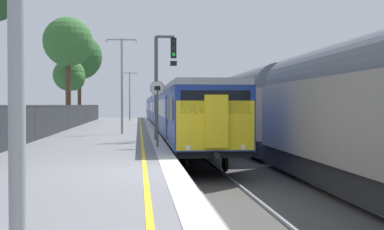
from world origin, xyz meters
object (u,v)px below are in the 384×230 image
(speed_limit_sign, at_px, (157,105))
(platform_lamp_mid, at_px, (122,77))
(background_tree_centre, at_px, (69,43))
(platform_lamp_far, at_px, (130,92))
(background_tree_right, at_px, (79,58))
(signal_gantry, at_px, (162,75))
(background_tree_back, at_px, (70,77))
(freight_train_adjacent_track, at_px, (249,108))
(commuter_train_at_platform, at_px, (166,110))

(speed_limit_sign, distance_m, platform_lamp_mid, 10.05)
(platform_lamp_mid, xyz_separation_m, background_tree_centre, (-4.69, 11.70, 3.41))
(platform_lamp_far, xyz_separation_m, background_tree_right, (-5.05, -4.46, 3.30))
(signal_gantry, xyz_separation_m, background_tree_centre, (-6.82, 17.30, 3.58))
(background_tree_back, bearing_deg, background_tree_centre, -83.86)
(signal_gantry, relative_size, platform_lamp_mid, 0.90)
(freight_train_adjacent_track, xyz_separation_m, platform_lamp_far, (-7.61, 26.60, 1.63))
(background_tree_back, bearing_deg, commuter_train_at_platform, 10.80)
(commuter_train_at_platform, relative_size, signal_gantry, 12.16)
(signal_gantry, xyz_separation_m, background_tree_right, (-7.17, 27.12, 3.28))
(speed_limit_sign, height_order, background_tree_centre, background_tree_centre)
(platform_lamp_mid, distance_m, background_tree_centre, 13.06)
(commuter_train_at_platform, xyz_separation_m, background_tree_right, (-8.65, 3.98, 5.21))
(commuter_train_at_platform, xyz_separation_m, signal_gantry, (-1.48, -23.14, 1.93))
(platform_lamp_mid, relative_size, background_tree_right, 0.64)
(commuter_train_at_platform, distance_m, speed_limit_sign, 27.36)
(commuter_train_at_platform, xyz_separation_m, background_tree_centre, (-8.30, -5.84, 5.51))
(background_tree_right, bearing_deg, background_tree_back, -90.95)
(background_tree_centre, distance_m, background_tree_right, 9.84)
(freight_train_adjacent_track, xyz_separation_m, background_tree_back, (-12.75, 16.49, 2.73))
(platform_lamp_far, bearing_deg, background_tree_right, -138.55)
(platform_lamp_mid, bearing_deg, commuter_train_at_platform, 78.39)
(signal_gantry, bearing_deg, background_tree_right, 104.81)
(speed_limit_sign, xyz_separation_m, platform_lamp_far, (-1.76, 35.74, 1.46))
(background_tree_right, height_order, background_tree_back, background_tree_right)
(signal_gantry, distance_m, platform_lamp_mid, 5.99)
(platform_lamp_far, height_order, background_tree_back, background_tree_back)
(speed_limit_sign, relative_size, platform_lamp_mid, 0.47)
(signal_gantry, xyz_separation_m, platform_lamp_mid, (-2.12, 5.60, 0.17))
(commuter_train_at_platform, distance_m, background_tree_centre, 11.55)
(signal_gantry, relative_size, platform_lamp_far, 0.96)
(commuter_train_at_platform, bearing_deg, background_tree_right, 155.27)
(speed_limit_sign, height_order, platform_lamp_far, platform_lamp_far)
(commuter_train_at_platform, bearing_deg, background_tree_back, -169.20)
(signal_gantry, relative_size, background_tree_right, 0.58)
(background_tree_back, bearing_deg, platform_lamp_far, 63.04)
(commuter_train_at_platform, height_order, speed_limit_sign, commuter_train_at_platform)
(freight_train_adjacent_track, bearing_deg, commuter_train_at_platform, 102.44)
(platform_lamp_mid, height_order, background_tree_centre, background_tree_centre)
(platform_lamp_mid, distance_m, background_tree_back, 16.71)
(commuter_train_at_platform, bearing_deg, platform_lamp_mid, -101.61)
(background_tree_centre, relative_size, background_tree_back, 1.53)
(platform_lamp_mid, xyz_separation_m, platform_lamp_far, (0.00, 25.98, -0.18))
(background_tree_centre, bearing_deg, platform_lamp_mid, -68.13)
(freight_train_adjacent_track, height_order, signal_gantry, signal_gantry)
(platform_lamp_far, relative_size, background_tree_centre, 0.60)
(speed_limit_sign, xyz_separation_m, background_tree_right, (-6.81, 31.28, 4.76))
(freight_train_adjacent_track, distance_m, signal_gantry, 7.59)
(background_tree_centre, bearing_deg, signal_gantry, -68.49)
(commuter_train_at_platform, xyz_separation_m, speed_limit_sign, (-1.85, -27.29, 0.46))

